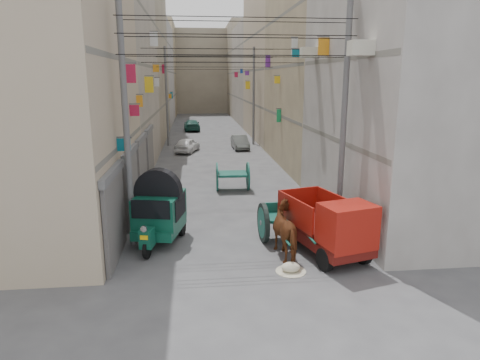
{
  "coord_description": "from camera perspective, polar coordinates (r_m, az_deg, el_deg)",
  "views": [
    {
      "loc": [
        -1.44,
        -8.03,
        5.51
      ],
      "look_at": [
        0.13,
        6.5,
        2.02
      ],
      "focal_mm": 32.0,
      "sensor_mm": 36.0,
      "label": 1
    }
  ],
  "objects": [
    {
      "name": "second_cart",
      "position": [
        21.38,
        -1.0,
        0.6
      ],
      "size": [
        1.65,
        1.47,
        1.44
      ],
      "rotation": [
        0.0,
        0.0,
        -0.02
      ],
      "color": "#124F41",
      "rests_on": "ground"
    },
    {
      "name": "distant_car_green",
      "position": [
        46.66,
        -6.43,
        7.28
      ],
      "size": [
        1.78,
        4.06,
        1.16
      ],
      "primitive_type": "imported",
      "rotation": [
        0.0,
        0.0,
        3.18
      ],
      "color": "#1A4E43",
      "rests_on": "ground"
    },
    {
      "name": "tonga_cart",
      "position": [
        14.89,
        5.52,
        -5.46
      ],
      "size": [
        1.5,
        3.09,
        1.36
      ],
      "rotation": [
        0.0,
        0.0,
        0.07
      ],
      "color": "black",
      "rests_on": "ground"
    },
    {
      "name": "distant_car_white",
      "position": [
        32.93,
        -7.07,
        4.66
      ],
      "size": [
        2.19,
        3.47,
        1.1
      ],
      "primitive_type": "imported",
      "rotation": [
        0.0,
        0.0,
        2.84
      ],
      "color": "white",
      "rests_on": "ground"
    },
    {
      "name": "ac_units",
      "position": [
        16.61,
        12.47,
        19.77
      ],
      "size": [
        0.7,
        6.55,
        3.35
      ],
      "color": "beige",
      "rests_on": "ground"
    },
    {
      "name": "ground",
      "position": [
        9.84,
        3.53,
        -20.67
      ],
      "size": [
        140.0,
        140.0,
        0.0
      ],
      "primitive_type": "plane",
      "color": "#424244",
      "rests_on": "ground"
    },
    {
      "name": "overhead_cables",
      "position": [
        22.51,
        -2.59,
        16.61
      ],
      "size": [
        7.4,
        22.52,
        1.12
      ],
      "color": "black",
      "rests_on": "ground"
    },
    {
      "name": "building_row_left",
      "position": [
        42.67,
        -15.48,
        14.23
      ],
      "size": [
        8.0,
        62.0,
        14.0
      ],
      "color": "tan",
      "rests_on": "ground"
    },
    {
      "name": "shutters_left",
      "position": [
        19.0,
        -13.51,
        0.84
      ],
      "size": [
        0.18,
        14.4,
        2.88
      ],
      "color": "#444549",
      "rests_on": "ground"
    },
    {
      "name": "utility_poles",
      "position": [
        25.11,
        -2.91,
        9.96
      ],
      "size": [
        7.4,
        22.2,
        8.0
      ],
      "color": "#5B5B5E",
      "rests_on": "ground"
    },
    {
      "name": "signboards",
      "position": [
        29.79,
        -3.44,
        9.4
      ],
      "size": [
        8.22,
        40.52,
        5.67
      ],
      "color": "#6A2893",
      "rests_on": "ground"
    },
    {
      "name": "end_cap_building",
      "position": [
        74.05,
        -5.2,
        14.14
      ],
      "size": [
        22.0,
        10.0,
        13.0
      ],
      "primitive_type": "cube",
      "color": "gray",
      "rests_on": "ground"
    },
    {
      "name": "horse",
      "position": [
        13.61,
        6.59,
        -6.78
      ],
      "size": [
        1.21,
        2.09,
        1.66
      ],
      "primitive_type": "imported",
      "rotation": [
        0.0,
        0.0,
        3.3
      ],
      "color": "brown",
      "rests_on": "ground"
    },
    {
      "name": "auto_rickshaw",
      "position": [
        14.83,
        -10.74,
        -3.91
      ],
      "size": [
        1.99,
        2.88,
        1.96
      ],
      "rotation": [
        0.0,
        0.0,
        -0.22
      ],
      "color": "black",
      "rests_on": "ground"
    },
    {
      "name": "feed_sack",
      "position": [
        12.81,
        6.8,
        -11.46
      ],
      "size": [
        0.56,
        0.45,
        0.28
      ],
      "primitive_type": "ellipsoid",
      "color": "beige",
      "rests_on": "ground"
    },
    {
      "name": "building_row_right",
      "position": [
        43.2,
        6.67,
        14.6
      ],
      "size": [
        8.0,
        62.0,
        14.0
      ],
      "color": "#ABA6A0",
      "rests_on": "ground"
    },
    {
      "name": "mini_truck",
      "position": [
        13.65,
        12.07,
        -6.44
      ],
      "size": [
        2.42,
        3.77,
        1.96
      ],
      "rotation": [
        0.0,
        0.0,
        0.27
      ],
      "color": "black",
      "rests_on": "ground"
    },
    {
      "name": "distant_car_grey",
      "position": [
        34.21,
        -0.01,
        5.06
      ],
      "size": [
        1.26,
        3.28,
        1.07
      ],
      "primitive_type": "imported",
      "rotation": [
        0.0,
        0.0,
        0.04
      ],
      "color": "#505552",
      "rests_on": "ground"
    }
  ]
}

